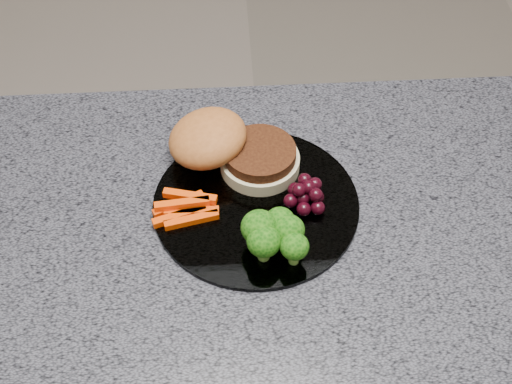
# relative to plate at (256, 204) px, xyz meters

# --- Properties ---
(countertop) EXTENTS (1.20, 0.60, 0.04)m
(countertop) POSITION_rel_plate_xyz_m (0.07, -0.07, -0.02)
(countertop) COLOR #54555F
(countertop) RESTS_ON island_cabinet
(plate) EXTENTS (0.26, 0.26, 0.01)m
(plate) POSITION_rel_plate_xyz_m (0.00, 0.00, 0.00)
(plate) COLOR white
(plate) RESTS_ON countertop
(burger) EXTENTS (0.19, 0.15, 0.06)m
(burger) POSITION_rel_plate_xyz_m (-0.03, 0.07, 0.03)
(burger) COLOR #C6B98B
(burger) RESTS_ON plate
(carrot_sticks) EXTENTS (0.08, 0.06, 0.02)m
(carrot_sticks) POSITION_rel_plate_xyz_m (-0.09, -0.01, 0.01)
(carrot_sticks) COLOR #EE4003
(carrot_sticks) RESTS_ON plate
(broccoli) EXTENTS (0.08, 0.07, 0.05)m
(broccoli) POSITION_rel_plate_xyz_m (0.02, -0.07, 0.03)
(broccoli) COLOR #689C38
(broccoli) RESTS_ON plate
(grape_bunch) EXTENTS (0.05, 0.05, 0.03)m
(grape_bunch) POSITION_rel_plate_xyz_m (0.06, -0.00, 0.02)
(grape_bunch) COLOR black
(grape_bunch) RESTS_ON plate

